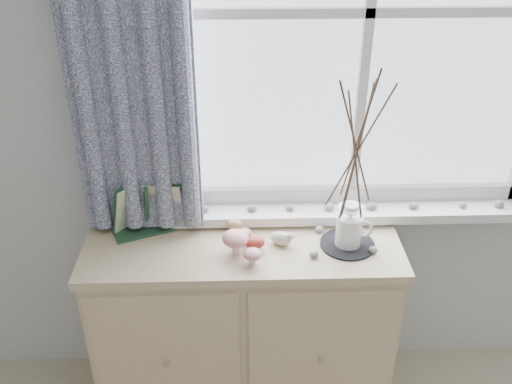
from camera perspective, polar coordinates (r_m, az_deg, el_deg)
sideboard at (r=2.43m, az=-1.24°, el=-13.29°), size 1.20×0.45×0.85m
botanical_book at (r=2.19m, az=-10.95°, el=-1.79°), size 0.34×0.24×0.22m
toadstool_cluster at (r=2.07m, az=-1.64°, el=-5.11°), size 0.14×0.15×0.09m
wooden_eggs at (r=2.16m, az=-1.19°, el=-4.17°), size 0.14×0.18×0.07m
songbird_figurine at (r=2.14m, az=2.54°, el=-4.60°), size 0.12×0.09×0.06m
crocheted_doily at (r=2.18m, az=9.12°, el=-5.18°), size 0.20×0.20×0.01m
twig_pitcher at (r=1.97m, az=10.09°, el=4.71°), size 0.32×0.32×0.73m
sideboard_pebbles at (r=2.18m, az=6.70°, el=-4.70°), size 0.33×0.23×0.02m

